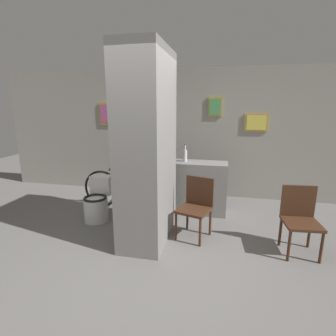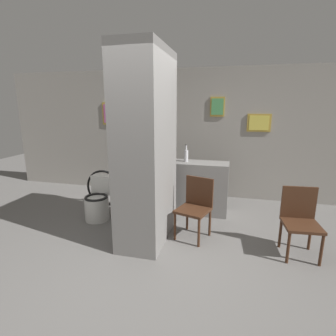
# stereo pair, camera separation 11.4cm
# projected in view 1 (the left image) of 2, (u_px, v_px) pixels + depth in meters

# --- Properties ---
(ground_plane) EXTENTS (14.00, 14.00, 0.00)m
(ground_plane) POSITION_uv_depth(u_px,v_px,m) (144.00, 259.00, 3.28)
(ground_plane) COLOR slate
(wall_back) EXTENTS (8.00, 0.09, 2.60)m
(wall_back) POSITION_uv_depth(u_px,v_px,m) (180.00, 133.00, 5.48)
(wall_back) COLOR gray
(wall_back) RESTS_ON ground_plane
(pillar_center) EXTENTS (0.61, 1.17, 2.60)m
(pillar_center) POSITION_uv_depth(u_px,v_px,m) (147.00, 149.00, 3.56)
(pillar_center) COLOR gray
(pillar_center) RESTS_ON ground_plane
(counter_shelf) EXTENTS (1.30, 0.44, 0.91)m
(counter_shelf) POSITION_uv_depth(u_px,v_px,m) (190.00, 187.00, 4.69)
(counter_shelf) COLOR gray
(counter_shelf) RESTS_ON ground_plane
(toilet) EXTENTS (0.40, 0.56, 0.71)m
(toilet) POSITION_uv_depth(u_px,v_px,m) (97.00, 202.00, 4.38)
(toilet) COLOR white
(toilet) RESTS_ON ground_plane
(chair_near_pillar) EXTENTS (0.54, 0.54, 0.87)m
(chair_near_pillar) POSITION_uv_depth(u_px,v_px,m) (196.00, 205.00, 3.79)
(chair_near_pillar) COLOR #422616
(chair_near_pillar) RESTS_ON ground_plane
(chair_by_doorway) EXTENTS (0.46, 0.46, 0.87)m
(chair_by_doorway) POSITION_uv_depth(u_px,v_px,m) (300.00, 217.00, 3.37)
(chair_by_doorway) COLOR #422616
(chair_by_doorway) RESTS_ON ground_plane
(bicycle) EXTENTS (1.72, 0.42, 0.75)m
(bicycle) POSITION_uv_depth(u_px,v_px,m) (127.00, 190.00, 4.82)
(bicycle) COLOR black
(bicycle) RESTS_ON ground_plane
(bottle_tall) EXTENTS (0.07, 0.07, 0.31)m
(bottle_tall) POSITION_uv_depth(u_px,v_px,m) (185.00, 155.00, 4.59)
(bottle_tall) COLOR silver
(bottle_tall) RESTS_ON counter_shelf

